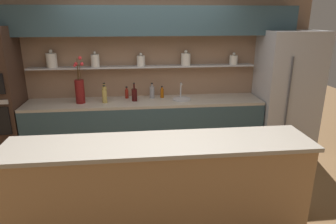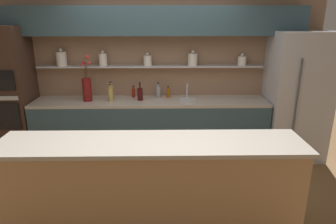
{
  "view_description": "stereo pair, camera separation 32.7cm",
  "coord_description": "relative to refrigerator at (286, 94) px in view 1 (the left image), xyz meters",
  "views": [
    {
      "loc": [
        -0.21,
        -3.18,
        2.16
      ],
      "look_at": [
        0.18,
        0.33,
        1.02
      ],
      "focal_mm": 32.0,
      "sensor_mm": 36.0,
      "label": 1
    },
    {
      "loc": [
        0.12,
        -3.2,
        2.16
      ],
      "look_at": [
        0.18,
        0.33,
        1.02
      ],
      "focal_mm": 32.0,
      "sensor_mm": 36.0,
      "label": 2
    }
  ],
  "objects": [
    {
      "name": "bottle_spirit_2",
      "position": [
        -2.84,
        -0.0,
        0.05
      ],
      "size": [
        0.07,
        0.07,
        0.26
      ],
      "color": "tan",
      "rests_on": "back_counter_unit"
    },
    {
      "name": "ground_plane",
      "position": [
        -2.17,
        -1.2,
        -0.98
      ],
      "size": [
        12.0,
        12.0,
        0.0
      ],
      "primitive_type": "plane",
      "color": "brown"
    },
    {
      "name": "bottle_sauce_4",
      "position": [
        -2.52,
        0.22,
        0.02
      ],
      "size": [
        0.05,
        0.05,
        0.19
      ],
      "color": "maroon",
      "rests_on": "back_counter_unit"
    },
    {
      "name": "refrigerator",
      "position": [
        0.0,
        0.0,
        0.0
      ],
      "size": [
        0.86,
        0.73,
        1.95
      ],
      "color": "#B7B7BC",
      "rests_on": "ground_plane"
    },
    {
      "name": "bottle_spirit_0",
      "position": [
        -2.12,
        0.19,
        0.04
      ],
      "size": [
        0.08,
        0.08,
        0.24
      ],
      "color": "gray",
      "rests_on": "back_counter_unit"
    },
    {
      "name": "sink_fixture",
      "position": [
        -1.67,
        0.05,
        -0.03
      ],
      "size": [
        0.28,
        0.28,
        0.25
      ],
      "color": "#B7B7BC",
      "rests_on": "back_counter_unit"
    },
    {
      "name": "bottle_wine_1",
      "position": [
        -2.4,
        0.05,
        0.04
      ],
      "size": [
        0.08,
        0.08,
        0.28
      ],
      "color": "#380C0C",
      "rests_on": "back_counter_unit"
    },
    {
      "name": "bottle_spirit_3",
      "position": [
        -2.85,
        0.09,
        0.06
      ],
      "size": [
        0.07,
        0.07,
        0.28
      ],
      "color": "tan",
      "rests_on": "back_counter_unit"
    },
    {
      "name": "back_wall_unit",
      "position": [
        -2.17,
        0.33,
        0.57
      ],
      "size": [
        5.2,
        0.44,
        2.6
      ],
      "color": "#937056",
      "rests_on": "ground_plane"
    },
    {
      "name": "bottle_sauce_5",
      "position": [
        -1.96,
        0.2,
        0.02
      ],
      "size": [
        0.05,
        0.05,
        0.18
      ],
      "color": "#9E4C0A",
      "rests_on": "back_counter_unit"
    },
    {
      "name": "back_counter_unit",
      "position": [
        -2.24,
        0.04,
        -0.52
      ],
      "size": [
        3.58,
        0.62,
        0.92
      ],
      "color": "#334C56",
      "rests_on": "ground_plane"
    },
    {
      "name": "flower_vase",
      "position": [
        -3.2,
        0.02,
        0.15
      ],
      "size": [
        0.16,
        0.16,
        0.69
      ],
      "color": "maroon",
      "rests_on": "back_counter_unit"
    },
    {
      "name": "island_counter",
      "position": [
        -2.17,
        -1.78,
        -0.46
      ],
      "size": [
        2.94,
        0.61,
        1.02
      ],
      "color": "tan",
      "rests_on": "ground_plane"
    }
  ]
}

